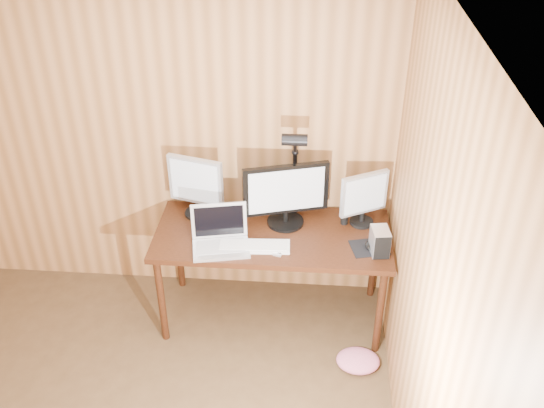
# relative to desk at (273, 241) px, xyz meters

# --- Properties ---
(room_shell) EXTENTS (4.00, 4.00, 4.00)m
(room_shell) POSITION_rel_desk_xyz_m (-0.93, -1.70, 0.62)
(room_shell) COLOR #4A331C
(room_shell) RESTS_ON ground
(desk) EXTENTS (1.60, 0.70, 0.75)m
(desk) POSITION_rel_desk_xyz_m (0.00, 0.00, 0.00)
(desk) COLOR black
(desk) RESTS_ON floor
(monitor_center) EXTENTS (0.57, 0.26, 0.46)m
(monitor_center) POSITION_rel_desk_xyz_m (0.08, 0.06, 0.36)
(monitor_center) COLOR black
(monitor_center) RESTS_ON desk
(monitor_left) EXTENTS (0.39, 0.19, 0.45)m
(monitor_left) POSITION_rel_desk_xyz_m (-0.55, 0.12, 0.36)
(monitor_left) COLOR black
(monitor_left) RESTS_ON desk
(monitor_right) EXTENTS (0.32, 0.19, 0.39)m
(monitor_right) POSITION_rel_desk_xyz_m (0.61, 0.10, 0.33)
(monitor_right) COLOR black
(monitor_right) RESTS_ON desk
(laptop) EXTENTS (0.41, 0.35, 0.26)m
(laptop) POSITION_rel_desk_xyz_m (-0.33, -0.22, 0.19)
(laptop) COLOR silver
(laptop) RESTS_ON desk
(keyboard) EXTENTS (0.48, 0.17, 0.02)m
(keyboard) POSITION_rel_desk_xyz_m (-0.11, -0.24, 0.13)
(keyboard) COLOR white
(keyboard) RESTS_ON desk
(mousepad) EXTENTS (0.28, 0.24, 0.00)m
(mousepad) POSITION_rel_desk_xyz_m (0.65, -0.19, 0.12)
(mousepad) COLOR black
(mousepad) RESTS_ON desk
(mouse) EXTENTS (0.08, 0.11, 0.04)m
(mouse) POSITION_rel_desk_xyz_m (0.65, -0.19, 0.14)
(mouse) COLOR black
(mouse) RESTS_ON mousepad
(hard_drive) EXTENTS (0.13, 0.17, 0.17)m
(hard_drive) POSITION_rel_desk_xyz_m (0.70, -0.23, 0.21)
(hard_drive) COLOR silver
(hard_drive) RESTS_ON desk
(phone) EXTENTS (0.08, 0.12, 0.01)m
(phone) POSITION_rel_desk_xyz_m (0.06, -0.27, 0.13)
(phone) COLOR silver
(phone) RESTS_ON desk
(speaker) EXTENTS (0.05, 0.05, 0.12)m
(speaker) POSITION_rel_desk_xyz_m (0.49, 0.08, 0.18)
(speaker) COLOR black
(speaker) RESTS_ON desk
(desk_lamp) EXTENTS (0.17, 0.24, 0.72)m
(desk_lamp) POSITION_rel_desk_xyz_m (0.13, 0.14, 0.57)
(desk_lamp) COLOR black
(desk_lamp) RESTS_ON desk
(fabric_pile) EXTENTS (0.35, 0.31, 0.09)m
(fabric_pile) POSITION_rel_desk_xyz_m (0.61, -0.52, -0.58)
(fabric_pile) COLOR #D66787
(fabric_pile) RESTS_ON floor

